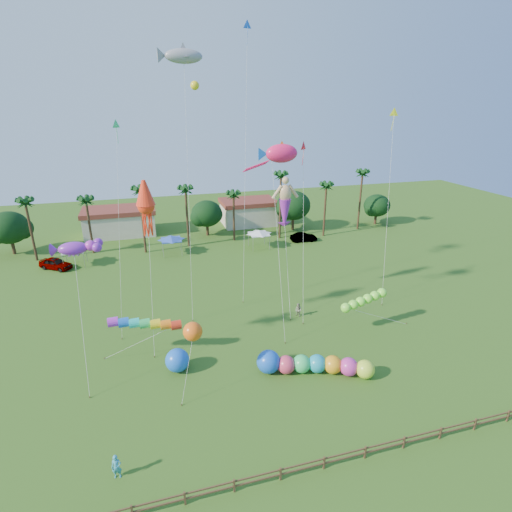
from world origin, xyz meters
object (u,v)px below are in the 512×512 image
object	(u,v)px
car_a	(56,264)
caterpillar_inflatable	(310,364)
car_b	(304,237)
spectator_a	(117,467)
blue_ball	(177,360)
spectator_b	(298,310)

from	to	relation	value
car_a	caterpillar_inflatable	xyz separation A→B (m)	(25.68, -32.09, 0.06)
car_b	spectator_a	distance (m)	49.49
car_a	caterpillar_inflatable	distance (m)	41.10
car_a	spectator_a	bearing A→B (deg)	-131.68
blue_ball	caterpillar_inflatable	bearing A→B (deg)	-17.87
spectator_a	caterpillar_inflatable	bearing A→B (deg)	29.12
spectator_a	blue_ball	xyz separation A→B (m)	(4.79, 9.96, 0.19)
spectator_a	spectator_b	distance (m)	24.59
spectator_a	blue_ball	world-z (taller)	blue_ball
car_a	spectator_a	distance (m)	39.65
car_b	spectator_b	xyz separation A→B (m)	(-10.53, -23.97, 0.05)
caterpillar_inflatable	car_a	bearing A→B (deg)	149.12
car_a	blue_ball	distance (m)	31.95
car_a	caterpillar_inflatable	size ratio (longest dim) A/B	0.48
spectator_a	caterpillar_inflatable	xyz separation A→B (m)	(16.00, 6.35, 0.02)
car_b	blue_ball	size ratio (longest dim) A/B	2.14
car_b	blue_ball	bearing A→B (deg)	144.32
blue_ball	spectator_b	bearing A→B (deg)	23.33
car_a	caterpillar_inflatable	world-z (taller)	caterpillar_inflatable
spectator_a	spectator_b	xyz separation A→B (m)	(18.70, 15.96, -0.07)
spectator_b	caterpillar_inflatable	xyz separation A→B (m)	(-2.71, -9.61, 0.09)
car_a	blue_ball	size ratio (longest dim) A/B	2.27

